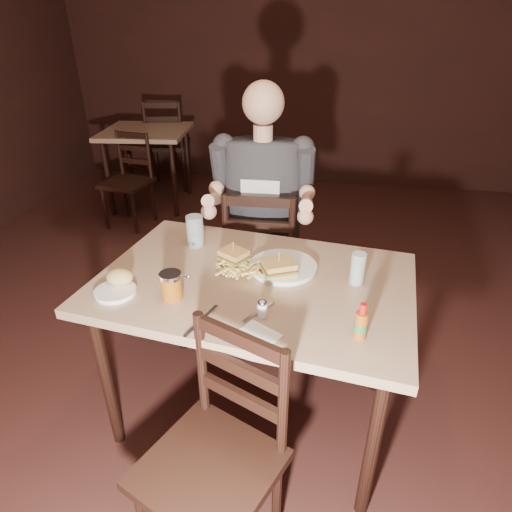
% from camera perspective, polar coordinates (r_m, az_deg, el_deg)
% --- Properties ---
extents(room_shell, '(7.00, 7.00, 7.00)m').
position_cam_1_polar(room_shell, '(1.53, 10.51, 17.33)').
color(room_shell, black).
rests_on(room_shell, ground).
extents(main_table, '(1.36, 1.00, 0.77)m').
position_cam_1_polar(main_table, '(1.79, -0.27, -5.16)').
color(main_table, tan).
rests_on(main_table, ground).
extents(bg_table, '(0.88, 0.88, 0.77)m').
position_cam_1_polar(bg_table, '(4.50, -14.39, 14.91)').
color(bg_table, tan).
rests_on(bg_table, ground).
extents(chair_far, '(0.45, 0.49, 0.93)m').
position_cam_1_polar(chair_far, '(2.52, 0.85, -0.34)').
color(chair_far, black).
rests_on(chair_far, ground).
extents(chair_near, '(0.54, 0.56, 0.87)m').
position_cam_1_polar(chair_near, '(1.54, -6.35, -26.35)').
color(chair_near, black).
rests_on(chair_near, ground).
extents(bg_chair_far, '(0.54, 0.58, 0.97)m').
position_cam_1_polar(bg_chair_far, '(5.04, -11.67, 14.36)').
color(bg_chair_far, black).
rests_on(bg_chair_far, ground).
extents(bg_chair_near, '(0.45, 0.48, 0.83)m').
position_cam_1_polar(bg_chair_near, '(4.09, -16.91, 9.35)').
color(bg_chair_near, black).
rests_on(bg_chair_near, ground).
extents(diner, '(0.58, 0.46, 0.97)m').
position_cam_1_polar(diner, '(2.28, 0.78, 10.12)').
color(diner, '#353338').
rests_on(diner, chair_far).
extents(dinner_plate, '(0.31, 0.31, 0.02)m').
position_cam_1_polar(dinner_plate, '(1.82, 3.62, -1.53)').
color(dinner_plate, white).
rests_on(dinner_plate, main_table).
extents(sandwich_left, '(0.14, 0.13, 0.10)m').
position_cam_1_polar(sandwich_left, '(1.81, -3.01, 0.40)').
color(sandwich_left, tan).
rests_on(sandwich_left, dinner_plate).
extents(sandwich_right, '(0.16, 0.15, 0.11)m').
position_cam_1_polar(sandwich_right, '(1.73, 3.06, -0.90)').
color(sandwich_right, tan).
rests_on(sandwich_right, dinner_plate).
extents(fries_pile, '(0.27, 0.20, 0.04)m').
position_cam_1_polar(fries_pile, '(1.76, -2.44, -1.51)').
color(fries_pile, '#EED26F').
rests_on(fries_pile, dinner_plate).
extents(ketchup_dollop, '(0.05, 0.05, 0.01)m').
position_cam_1_polar(ketchup_dollop, '(1.76, 0.75, -2.08)').
color(ketchup_dollop, maroon).
rests_on(ketchup_dollop, dinner_plate).
extents(glass_left, '(0.09, 0.09, 0.15)m').
position_cam_1_polar(glass_left, '(2.00, -8.12, 3.32)').
color(glass_left, silver).
rests_on(glass_left, main_table).
extents(glass_right, '(0.07, 0.07, 0.13)m').
position_cam_1_polar(glass_right, '(1.73, 13.40, -1.65)').
color(glass_right, silver).
rests_on(glass_right, main_table).
extents(hot_sauce, '(0.05, 0.05, 0.13)m').
position_cam_1_polar(hot_sauce, '(1.45, 13.88, -8.42)').
color(hot_sauce, '#8E4710').
rests_on(hot_sauce, main_table).
extents(salt_shaker, '(0.04, 0.04, 0.07)m').
position_cam_1_polar(salt_shaker, '(1.52, 0.82, -7.06)').
color(salt_shaker, white).
rests_on(salt_shaker, main_table).
extents(syrup_dispenser, '(0.09, 0.09, 0.11)m').
position_cam_1_polar(syrup_dispenser, '(1.64, -11.23, -3.90)').
color(syrup_dispenser, '#8E4710').
rests_on(syrup_dispenser, main_table).
extents(napkin, '(0.18, 0.18, 0.00)m').
position_cam_1_polar(napkin, '(1.45, -0.02, -10.67)').
color(napkin, white).
rests_on(napkin, main_table).
extents(knife, '(0.07, 0.20, 0.00)m').
position_cam_1_polar(knife, '(1.52, -7.28, -8.51)').
color(knife, silver).
rests_on(knife, napkin).
extents(fork, '(0.10, 0.14, 0.01)m').
position_cam_1_polar(fork, '(1.55, 0.42, -7.40)').
color(fork, silver).
rests_on(fork, napkin).
extents(side_plate, '(0.17, 0.17, 0.01)m').
position_cam_1_polar(side_plate, '(1.74, -18.23, -4.64)').
color(side_plate, white).
rests_on(side_plate, main_table).
extents(bread_roll, '(0.12, 0.10, 0.06)m').
position_cam_1_polar(bread_roll, '(1.76, -17.72, -2.64)').
color(bread_roll, tan).
rests_on(bread_roll, side_plate).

